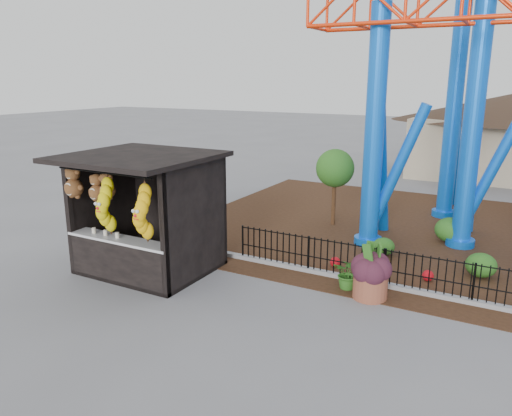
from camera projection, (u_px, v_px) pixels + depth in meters
The scene contains 9 objects.
ground at pixel (221, 310), 10.99m from camera, with size 120.00×120.00×0.00m, color slate.
mulch_bed at pixel (463, 239), 15.87m from camera, with size 18.00×12.00×0.02m, color #331E11.
curb at pixel (435, 295), 11.63m from camera, with size 18.00×0.18×0.12m, color gray.
prize_booth at pixel (141, 216), 12.79m from camera, with size 3.50×3.40×3.12m.
picket_fence at pixel (478, 285), 11.10m from camera, with size 12.20×0.06×1.00m, color black, non-canonical shape.
terracotta_planter at pixel (370, 285), 11.54m from camera, with size 0.80×0.80×0.62m, color brown.
planter_foliage at pixel (372, 260), 11.38m from camera, with size 0.70×0.70×0.64m, color #361522.
potted_plant at pixel (349, 274), 12.02m from camera, with size 0.71×0.62×0.79m, color #1A581A.
landscaping at pixel (485, 251), 13.81m from camera, with size 7.69×4.41×0.77m.
Camera 1 is at (5.57, -8.42, 4.96)m, focal length 35.00 mm.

